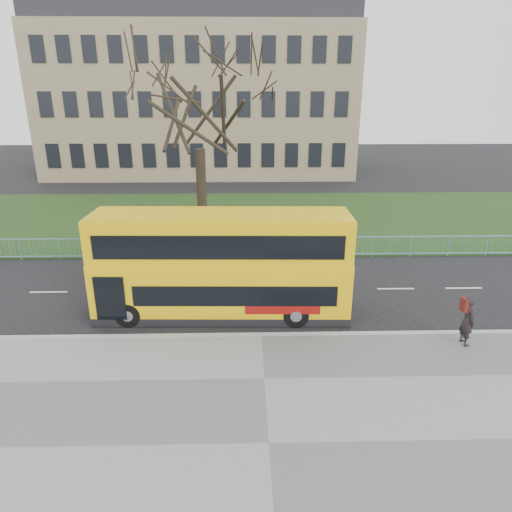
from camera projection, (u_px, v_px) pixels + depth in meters
The scene contains 9 objects.
ground at pixel (260, 317), 17.37m from camera, with size 120.00×120.00×0.00m, color black.
pavement at pixel (269, 445), 11.01m from camera, with size 80.00×10.50×0.12m, color slate.
kerb at pixel (261, 336), 15.89m from camera, with size 80.00×0.20×0.14m, color #98989B.
grass_verge at pixel (253, 218), 30.80m from camera, with size 80.00×15.40×0.08m, color #1B3814.
guard_railing at pixel (256, 248), 23.39m from camera, with size 40.00×0.12×1.10m, color #7BB7DB, non-canonical shape.
bare_tree at pixel (199, 131), 24.63m from camera, with size 8.43×8.43×12.05m, color black, non-canonical shape.
civic_building at pixel (202, 102), 47.78m from camera, with size 30.00×15.00×14.00m, color #8C7B58.
yellow_bus at pixel (221, 263), 16.89m from camera, with size 9.47×2.51×3.94m.
pedestrian at pixel (467, 321), 15.03m from camera, with size 0.62×0.41×1.71m, color black.
Camera 1 is at (-0.51, -15.54, 8.11)m, focal length 32.00 mm.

